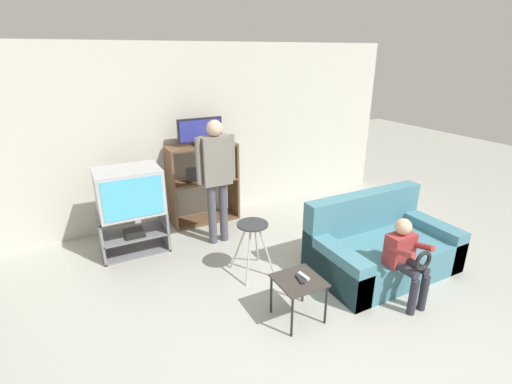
% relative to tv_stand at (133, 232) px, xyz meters
% --- Properties ---
extents(ground_plane, '(18.00, 18.00, 0.00)m').
position_rel_tv_stand_xyz_m(ground_plane, '(1.41, -2.90, -0.27)').
color(ground_plane, '#ADADA3').
extents(wall_back, '(6.40, 0.06, 2.60)m').
position_rel_tv_stand_xyz_m(wall_back, '(1.41, 0.74, 1.03)').
color(wall_back, beige).
rests_on(wall_back, ground_plane).
extents(tv_stand, '(0.83, 0.51, 0.55)m').
position_rel_tv_stand_xyz_m(tv_stand, '(0.00, 0.00, 0.00)').
color(tv_stand, slate).
rests_on(tv_stand, ground_plane).
extents(television_main, '(0.78, 0.56, 0.57)m').
position_rel_tv_stand_xyz_m(television_main, '(0.01, -0.01, 0.57)').
color(television_main, '#B2B2B7').
rests_on(television_main, tv_stand).
extents(media_shelf, '(1.02, 0.41, 1.20)m').
position_rel_tv_stand_xyz_m(media_shelf, '(1.14, 0.47, 0.34)').
color(media_shelf, brown).
rests_on(media_shelf, ground_plane).
extents(television_flat, '(0.66, 0.20, 0.39)m').
position_rel_tv_stand_xyz_m(television_flat, '(1.14, 0.47, 1.11)').
color(television_flat, black).
rests_on(television_flat, media_shelf).
extents(folding_stool, '(0.40, 0.44, 0.65)m').
position_rel_tv_stand_xyz_m(folding_stool, '(1.14, -1.18, 0.25)').
color(folding_stool, '#B7B7BC').
rests_on(folding_stool, ground_plane).
extents(snack_table, '(0.43, 0.43, 0.44)m').
position_rel_tv_stand_xyz_m(snack_table, '(1.16, -2.10, 0.11)').
color(snack_table, '#38332D').
rests_on(snack_table, ground_plane).
extents(remote_control_black, '(0.06, 0.15, 0.02)m').
position_rel_tv_stand_xyz_m(remote_control_black, '(1.17, -2.11, 0.18)').
color(remote_control_black, '#232328').
rests_on(remote_control_black, snack_table).
extents(remote_control_white, '(0.05, 0.15, 0.02)m').
position_rel_tv_stand_xyz_m(remote_control_white, '(1.23, -2.08, 0.18)').
color(remote_control_white, silver).
rests_on(remote_control_white, snack_table).
extents(couch, '(1.67, 0.97, 0.87)m').
position_rel_tv_stand_xyz_m(couch, '(2.54, -1.79, 0.00)').
color(couch, teal).
rests_on(couch, ground_plane).
extents(person_standing_adult, '(0.53, 0.20, 1.68)m').
position_rel_tv_stand_xyz_m(person_standing_adult, '(1.08, -0.27, 0.75)').
color(person_standing_adult, '#4C4C56').
rests_on(person_standing_adult, ground_plane).
extents(person_seated_child, '(0.33, 0.43, 0.91)m').
position_rel_tv_stand_xyz_m(person_seated_child, '(2.28, -2.36, 0.26)').
color(person_seated_child, '#2D2D38').
rests_on(person_seated_child, ground_plane).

